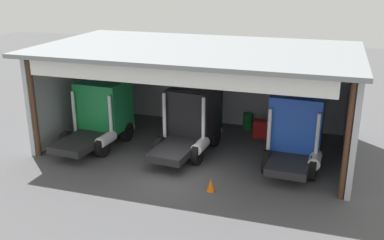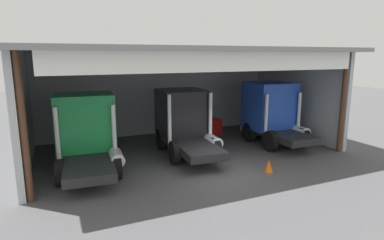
% 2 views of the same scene
% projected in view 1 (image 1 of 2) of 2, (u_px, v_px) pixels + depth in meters
% --- Properties ---
extents(ground_plane, '(80.00, 80.00, 0.00)m').
position_uv_depth(ground_plane, '(173.00, 176.00, 20.30)').
color(ground_plane, '#4C4C4F').
rests_on(ground_plane, ground).
extents(workshop_shed, '(15.76, 9.03, 5.36)m').
position_uv_depth(workshop_shed, '(203.00, 74.00, 23.43)').
color(workshop_shed, '#ADB2B7').
rests_on(workshop_shed, ground).
extents(truck_green_left_bay, '(2.77, 5.07, 3.35)m').
position_uv_depth(truck_green_left_bay, '(101.00, 113.00, 23.66)').
color(truck_green_left_bay, '#197F3D').
rests_on(truck_green_left_bay, ground).
extents(truck_black_yard_outside, '(2.62, 5.46, 3.25)m').
position_uv_depth(truck_black_yard_outside, '(192.00, 118.00, 22.85)').
color(truck_black_yard_outside, black).
rests_on(truck_black_yard_outside, ground).
extents(truck_blue_center_left_bay, '(2.61, 4.61, 3.49)m').
position_uv_depth(truck_blue_center_left_bay, '(296.00, 129.00, 20.97)').
color(truck_blue_center_left_bay, '#1E47B7').
rests_on(truck_blue_center_left_bay, ground).
extents(oil_drum, '(0.58, 0.58, 0.94)m').
position_uv_depth(oil_drum, '(248.00, 121.00, 26.25)').
color(oil_drum, '#197233').
rests_on(oil_drum, ground).
extents(tool_cart, '(0.90, 0.60, 1.00)m').
position_uv_depth(tool_cart, '(262.00, 129.00, 24.86)').
color(tool_cart, red).
rests_on(tool_cart, ground).
extents(traffic_cone, '(0.36, 0.36, 0.56)m').
position_uv_depth(traffic_cone, '(211.00, 185.00, 18.83)').
color(traffic_cone, orange).
rests_on(traffic_cone, ground).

